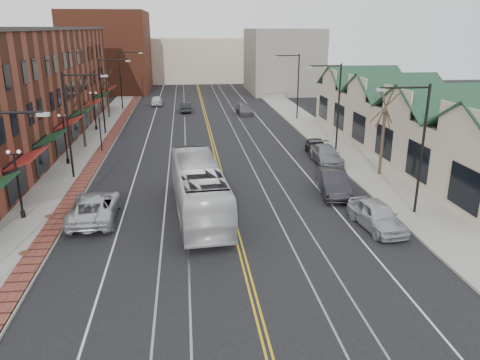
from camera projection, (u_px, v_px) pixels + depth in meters
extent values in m
plane|color=black|center=(247.00, 271.00, 22.66)|extent=(160.00, 160.00, 0.00)
cube|color=gray|center=(78.00, 164.00, 40.17)|extent=(4.00, 120.00, 0.15)
cube|color=gray|center=(348.00, 155.00, 42.84)|extent=(4.00, 120.00, 0.15)
cube|color=brown|center=(11.00, 91.00, 44.30)|extent=(10.00, 50.00, 11.00)
cube|color=beige|center=(413.00, 130.00, 42.82)|extent=(8.00, 36.00, 4.60)
cube|color=brown|center=(109.00, 52.00, 84.74)|extent=(14.00, 18.00, 14.00)
cube|color=beige|center=(196.00, 60.00, 101.46)|extent=(22.00, 14.00, 9.00)
cube|color=slate|center=(282.00, 61.00, 83.95)|extent=(12.00, 16.00, 11.00)
cylinder|color=black|center=(5.00, 113.00, 19.06)|extent=(3.00, 0.12, 0.12)
cube|color=#999999|center=(43.00, 114.00, 19.26)|extent=(0.50, 0.25, 0.15)
cylinder|color=black|center=(68.00, 126.00, 35.18)|extent=(0.16, 0.16, 8.00)
cylinder|color=black|center=(83.00, 75.00, 34.16)|extent=(3.00, 0.12, 0.12)
cube|color=#999999|center=(104.00, 76.00, 34.36)|extent=(0.50, 0.25, 0.15)
cylinder|color=black|center=(102.00, 97.00, 50.28)|extent=(0.16, 0.16, 8.00)
cylinder|color=black|center=(113.00, 60.00, 49.26)|extent=(3.00, 0.12, 0.12)
cube|color=#999999|center=(128.00, 61.00, 49.46)|extent=(0.50, 0.25, 0.15)
cylinder|color=black|center=(121.00, 80.00, 65.37)|extent=(0.16, 0.16, 8.00)
cylinder|color=black|center=(129.00, 52.00, 64.36)|extent=(3.00, 0.12, 0.12)
cube|color=#999999|center=(141.00, 53.00, 64.55)|extent=(0.50, 0.25, 0.15)
cylinder|color=black|center=(422.00, 151.00, 28.31)|extent=(0.16, 0.16, 8.00)
cylinder|color=black|center=(405.00, 88.00, 26.96)|extent=(3.00, 0.12, 0.12)
cube|color=#999999|center=(380.00, 90.00, 26.82)|extent=(0.50, 0.25, 0.15)
cylinder|color=black|center=(339.00, 108.00, 43.41)|extent=(0.16, 0.16, 8.00)
cylinder|color=black|center=(325.00, 66.00, 42.05)|extent=(3.00, 0.12, 0.12)
cube|color=#999999|center=(309.00, 67.00, 41.92)|extent=(0.50, 0.25, 0.15)
cylinder|color=black|center=(298.00, 87.00, 58.50)|extent=(0.16, 0.16, 8.00)
cylinder|color=black|center=(287.00, 56.00, 57.15)|extent=(3.00, 0.12, 0.12)
cube|color=#999999|center=(275.00, 56.00, 57.01)|extent=(0.50, 0.25, 0.15)
cylinder|color=black|center=(23.00, 214.00, 28.67)|extent=(0.28, 0.28, 0.40)
cylinder|color=black|center=(19.00, 186.00, 28.11)|extent=(0.14, 0.14, 4.00)
cube|color=black|center=(14.00, 154.00, 27.48)|extent=(0.60, 0.06, 0.06)
sphere|color=white|center=(8.00, 152.00, 27.40)|extent=(0.24, 0.24, 0.24)
sphere|color=white|center=(19.00, 152.00, 27.47)|extent=(0.24, 0.24, 0.24)
cylinder|color=black|center=(68.00, 161.00, 39.99)|extent=(0.28, 0.28, 0.40)
cylinder|color=black|center=(66.00, 141.00, 39.43)|extent=(0.14, 0.14, 4.00)
cube|color=black|center=(63.00, 117.00, 38.81)|extent=(0.60, 0.06, 0.06)
sphere|color=white|center=(59.00, 115.00, 38.73)|extent=(0.24, 0.24, 0.24)
sphere|color=white|center=(66.00, 115.00, 38.79)|extent=(0.24, 0.24, 0.24)
cylinder|color=black|center=(96.00, 128.00, 53.20)|extent=(0.28, 0.28, 0.40)
cylinder|color=black|center=(95.00, 112.00, 52.64)|extent=(0.14, 0.14, 4.00)
cube|color=black|center=(93.00, 94.00, 52.02)|extent=(0.60, 0.06, 0.06)
sphere|color=white|center=(90.00, 93.00, 51.94)|extent=(0.24, 0.24, 0.24)
sphere|color=white|center=(96.00, 93.00, 52.00)|extent=(0.24, 0.24, 0.24)
cylinder|color=#382B21|center=(83.00, 122.00, 44.99)|extent=(0.24, 0.24, 4.90)
cylinder|color=#382B21|center=(80.00, 95.00, 44.19)|extent=(0.58, 1.37, 2.90)
cylinder|color=#382B21|center=(80.00, 95.00, 44.19)|extent=(1.60, 0.66, 2.78)
cylinder|color=#382B21|center=(80.00, 95.00, 44.19)|extent=(0.53, 1.23, 2.96)
cylinder|color=#382B21|center=(80.00, 95.00, 44.19)|extent=(1.69, 1.03, 2.64)
cylinder|color=#382B21|center=(80.00, 95.00, 44.19)|extent=(1.78, 1.29, 2.48)
cylinder|color=#382B21|center=(108.00, 99.00, 60.14)|extent=(0.24, 0.24, 4.55)
cylinder|color=#382B21|center=(106.00, 80.00, 59.40)|extent=(0.55, 1.28, 2.69)
cylinder|color=#382B21|center=(106.00, 80.00, 59.40)|extent=(1.49, 0.62, 2.58)
cylinder|color=#382B21|center=(106.00, 80.00, 59.40)|extent=(0.50, 1.15, 2.75)
cylinder|color=#382B21|center=(106.00, 80.00, 59.40)|extent=(1.57, 0.97, 2.45)
cylinder|color=#382B21|center=(106.00, 80.00, 59.40)|extent=(1.66, 1.20, 2.30)
cylinder|color=#382B21|center=(382.00, 142.00, 36.40)|extent=(0.24, 0.24, 5.25)
cylinder|color=#382B21|center=(386.00, 107.00, 35.55)|extent=(0.61, 1.46, 3.10)
cylinder|color=#382B21|center=(386.00, 107.00, 35.55)|extent=(1.70, 0.70, 2.97)
cylinder|color=#382B21|center=(386.00, 107.00, 35.55)|extent=(0.56, 1.31, 3.17)
cylinder|color=#382B21|center=(386.00, 107.00, 35.55)|extent=(1.80, 1.10, 2.82)
cylinder|color=#382B21|center=(386.00, 107.00, 35.55)|extent=(1.90, 1.37, 2.65)
cylinder|color=#592D19|center=(25.00, 253.00, 24.19)|extent=(0.60, 0.60, 0.02)
cylinder|color=#592D19|center=(51.00, 216.00, 28.91)|extent=(0.60, 0.60, 0.02)
cylinder|color=black|center=(101.00, 134.00, 43.58)|extent=(0.12, 0.12, 3.20)
imported|color=black|center=(99.00, 116.00, 43.03)|extent=(0.18, 0.15, 0.90)
imported|color=silver|center=(199.00, 188.00, 29.28)|extent=(3.61, 12.02, 3.30)
imported|color=silver|center=(94.00, 207.00, 28.55)|extent=(2.87, 5.98, 1.64)
imported|color=#ACAEB3|center=(377.00, 215.00, 27.30)|extent=(2.46, 4.97, 1.63)
imported|color=#232227|center=(333.00, 183.00, 32.87)|extent=(2.43, 5.29, 1.68)
imported|color=slate|center=(326.00, 155.00, 40.45)|extent=(2.16, 5.20, 1.50)
imported|color=black|center=(317.00, 147.00, 43.21)|extent=(2.10, 4.41, 1.46)
imported|color=black|center=(186.00, 107.00, 64.97)|extent=(1.50, 4.10, 1.34)
imported|color=#5B5B62|center=(244.00, 109.00, 63.22)|extent=(2.25, 4.81, 1.36)
imported|color=silver|center=(157.00, 100.00, 70.42)|extent=(1.90, 4.43, 1.49)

